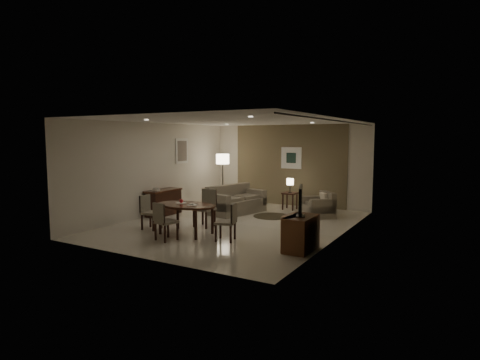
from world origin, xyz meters
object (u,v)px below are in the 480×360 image
Objects in this scene: tv_cabinet at (301,233)px; chair_right at (225,222)px; console_desk at (163,202)px; armchair at (318,205)px; chair_near at (166,221)px; dining_table at (186,219)px; side_table at (290,201)px; sofa at (237,199)px; floor_lamp at (223,180)px; chair_far at (204,208)px; chair_left at (152,212)px.

chair_right reaches higher than tv_cabinet.
armchair is at bearing 26.25° from console_desk.
chair_near is at bearing -48.00° from console_desk.
dining_table is 4.34m from side_table.
dining_table is at bearing -73.18° from armchair.
sofa is 3.30× the size of side_table.
tv_cabinet is at bearing -118.90° from sofa.
side_table is (-2.02, 4.21, -0.08)m from tv_cabinet.
floor_lamp is at bearing 76.46° from console_desk.
side_table is at bearing -27.18° from sofa.
chair_far reaches higher than dining_table.
console_desk is 1.41× the size of chair_left.
floor_lamp is at bearing 138.17° from tv_cabinet.
chair_far is 2.05m from sofa.
chair_left is 4.71m from armchair.
side_table is at bearing 168.67° from chair_right.
chair_right is (2.18, -0.04, -0.00)m from chair_left.
console_desk is 5.11m from tv_cabinet.
floor_lamp reaches higher than armchair.
sofa is (-0.31, 2.88, 0.06)m from dining_table.
console_desk is 1.33× the size of tv_cabinet.
chair_right is 0.47× the size of sofa.
sofa is at bearing -169.10° from chair_right.
chair_near reaches higher than tv_cabinet.
dining_table is 1.05m from chair_left.
chair_left is 1.57× the size of side_table.
floor_lamp is at bearing -139.62° from armchair.
console_desk is 1.26× the size of chair_far.
dining_table is at bearing -84.19° from chair_far.
floor_lamp is at bearing 0.39° from chair_left.
chair_near is (-0.02, -0.68, 0.07)m from dining_table.
chair_left is (-1.03, 0.65, -0.00)m from chair_near.
console_desk is 0.69× the size of floor_lamp.
console_desk is 3.55m from chair_right.
sofa is at bearing -130.11° from side_table.
chair_left is at bearing 178.74° from sofa.
tv_cabinet is 3.91m from chair_left.
armchair reaches higher than dining_table.
console_desk is 1.85m from chair_left.
chair_near is at bearing -165.85° from tv_cabinet.
chair_right is 1.56× the size of side_table.
floor_lamp is (-3.48, 0.37, 0.50)m from armchair.
floor_lamp is (-2.59, 3.98, 0.44)m from chair_right.
chair_left is 4.69m from side_table.
chair_right is (1.16, 0.62, -0.01)m from chair_near.
chair_near is at bearing -87.39° from chair_far.
chair_near is (2.01, -2.23, 0.05)m from console_desk.
tv_cabinet is 5.82m from floor_lamp.
console_desk is at bearing -107.26° from armchair.
chair_left is at bearing -84.19° from armchair.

